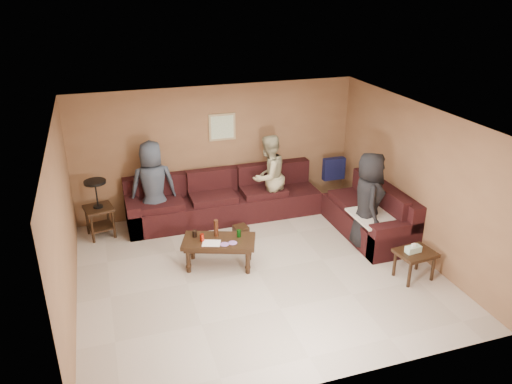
{
  "coord_description": "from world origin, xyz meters",
  "views": [
    {
      "loc": [
        -2.13,
        -6.47,
        4.33
      ],
      "look_at": [
        0.25,
        0.85,
        1.0
      ],
      "focal_mm": 35.0,
      "sensor_mm": 36.0,
      "label": 1
    }
  ],
  "objects_px": {
    "coffee_table": "(219,244)",
    "person_middle": "(268,177)",
    "person_left": "(153,186)",
    "end_table_left": "(98,208)",
    "sectional_sofa": "(274,208)",
    "waste_bin": "(241,233)",
    "side_table_right": "(415,255)",
    "person_right": "(368,201)"
  },
  "relations": [
    {
      "from": "coffee_table",
      "to": "person_left",
      "type": "distance_m",
      "value": 1.88
    },
    {
      "from": "sectional_sofa",
      "to": "end_table_left",
      "type": "bearing_deg",
      "value": 171.02
    },
    {
      "from": "coffee_table",
      "to": "person_middle",
      "type": "height_order",
      "value": "person_middle"
    },
    {
      "from": "end_table_left",
      "to": "person_middle",
      "type": "height_order",
      "value": "person_middle"
    },
    {
      "from": "coffee_table",
      "to": "side_table_right",
      "type": "height_order",
      "value": "coffee_table"
    },
    {
      "from": "sectional_sofa",
      "to": "coffee_table",
      "type": "relative_size",
      "value": 3.65
    },
    {
      "from": "person_middle",
      "to": "person_right",
      "type": "relative_size",
      "value": 0.96
    },
    {
      "from": "end_table_left",
      "to": "sectional_sofa",
      "type": "bearing_deg",
      "value": -8.98
    },
    {
      "from": "sectional_sofa",
      "to": "waste_bin",
      "type": "relative_size",
      "value": 16.74
    },
    {
      "from": "end_table_left",
      "to": "person_left",
      "type": "xyz_separation_m",
      "value": [
        0.99,
        -0.0,
        0.28
      ]
    },
    {
      "from": "coffee_table",
      "to": "waste_bin",
      "type": "relative_size",
      "value": 4.59
    },
    {
      "from": "side_table_right",
      "to": "waste_bin",
      "type": "distance_m",
      "value": 2.98
    },
    {
      "from": "waste_bin",
      "to": "person_right",
      "type": "height_order",
      "value": "person_right"
    },
    {
      "from": "end_table_left",
      "to": "person_middle",
      "type": "bearing_deg",
      "value": -2.3
    },
    {
      "from": "waste_bin",
      "to": "person_middle",
      "type": "height_order",
      "value": "person_middle"
    },
    {
      "from": "waste_bin",
      "to": "coffee_table",
      "type": "bearing_deg",
      "value": -129.06
    },
    {
      "from": "coffee_table",
      "to": "end_table_left",
      "type": "bearing_deg",
      "value": 137.21
    },
    {
      "from": "person_middle",
      "to": "person_left",
      "type": "bearing_deg",
      "value": -33.15
    },
    {
      "from": "person_left",
      "to": "person_middle",
      "type": "xyz_separation_m",
      "value": [
        2.17,
        -0.12,
        -0.03
      ]
    },
    {
      "from": "sectional_sofa",
      "to": "coffee_table",
      "type": "height_order",
      "value": "sectional_sofa"
    },
    {
      "from": "side_table_right",
      "to": "person_middle",
      "type": "relative_size",
      "value": 0.37
    },
    {
      "from": "end_table_left",
      "to": "person_left",
      "type": "bearing_deg",
      "value": -0.15
    },
    {
      "from": "coffee_table",
      "to": "person_right",
      "type": "distance_m",
      "value": 2.63
    },
    {
      "from": "sectional_sofa",
      "to": "person_right",
      "type": "distance_m",
      "value": 1.85
    },
    {
      "from": "end_table_left",
      "to": "person_middle",
      "type": "relative_size",
      "value": 0.66
    },
    {
      "from": "end_table_left",
      "to": "person_right",
      "type": "bearing_deg",
      "value": -22.0
    },
    {
      "from": "person_left",
      "to": "person_right",
      "type": "bearing_deg",
      "value": 153.09
    },
    {
      "from": "coffee_table",
      "to": "person_right",
      "type": "height_order",
      "value": "person_right"
    },
    {
      "from": "end_table_left",
      "to": "person_left",
      "type": "height_order",
      "value": "person_left"
    },
    {
      "from": "coffee_table",
      "to": "person_left",
      "type": "height_order",
      "value": "person_left"
    },
    {
      "from": "sectional_sofa",
      "to": "person_middle",
      "type": "relative_size",
      "value": 2.84
    },
    {
      "from": "end_table_left",
      "to": "side_table_right",
      "type": "distance_m",
      "value": 5.42
    },
    {
      "from": "end_table_left",
      "to": "person_left",
      "type": "relative_size",
      "value": 0.64
    },
    {
      "from": "end_table_left",
      "to": "waste_bin",
      "type": "bearing_deg",
      "value": -21.79
    },
    {
      "from": "side_table_right",
      "to": "person_left",
      "type": "distance_m",
      "value": 4.64
    },
    {
      "from": "person_right",
      "to": "coffee_table",
      "type": "bearing_deg",
      "value": 107.12
    },
    {
      "from": "sectional_sofa",
      "to": "person_middle",
      "type": "height_order",
      "value": "person_middle"
    },
    {
      "from": "side_table_right",
      "to": "person_left",
      "type": "height_order",
      "value": "person_left"
    },
    {
      "from": "coffee_table",
      "to": "waste_bin",
      "type": "height_order",
      "value": "coffee_table"
    },
    {
      "from": "person_left",
      "to": "coffee_table",
      "type": "bearing_deg",
      "value": 116.34
    },
    {
      "from": "side_table_right",
      "to": "waste_bin",
      "type": "xyz_separation_m",
      "value": [
        -2.2,
        1.99,
        -0.27
      ]
    },
    {
      "from": "sectional_sofa",
      "to": "person_right",
      "type": "xyz_separation_m",
      "value": [
        1.24,
        -1.27,
        0.52
      ]
    }
  ]
}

